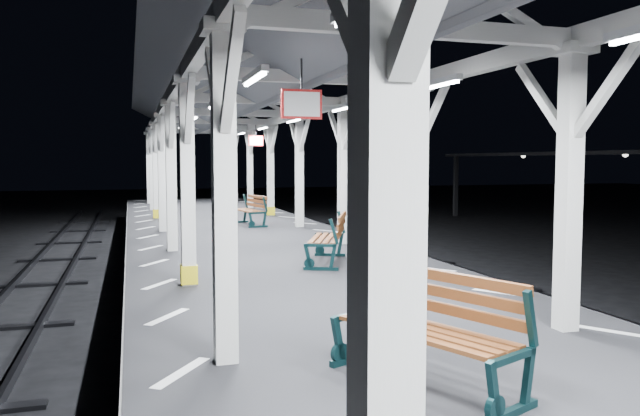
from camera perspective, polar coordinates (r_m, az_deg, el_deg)
name	(u,v)px	position (r m, az deg, el deg)	size (l,w,h in m)	color
ground	(348,374)	(9.06, 2.58, -14.94)	(120.00, 120.00, 0.00)	black
platform	(348,339)	(8.91, 2.59, -11.91)	(6.00, 50.00, 1.00)	black
hazard_stripes_left	(168,317)	(8.31, -13.76, -9.63)	(1.00, 48.00, 0.01)	silver
hazard_stripes_right	(501,293)	(9.86, 16.26, -7.47)	(1.00, 48.00, 0.01)	silver
track_right	(636,339)	(11.64, 26.90, -10.63)	(2.20, 60.00, 0.16)	#2D2D33
canopy	(350,44)	(8.68, 2.75, 14.77)	(5.40, 49.00, 4.65)	silver
bench_near	(433,325)	(5.74, 10.28, -10.52)	(1.32, 1.94, 0.99)	#0C272A
bench_mid	(331,237)	(12.14, 1.02, -2.66)	(1.30, 1.89, 0.96)	#0C272A
bench_far	(251,209)	(19.46, -6.32, -0.11)	(0.93, 1.79, 0.92)	#0C272A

